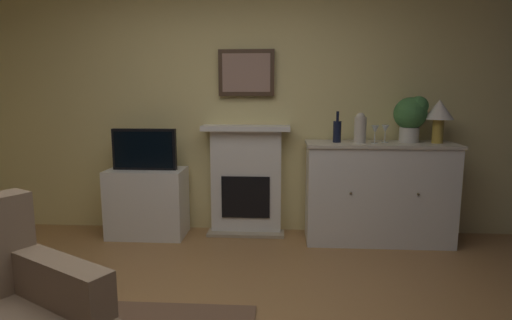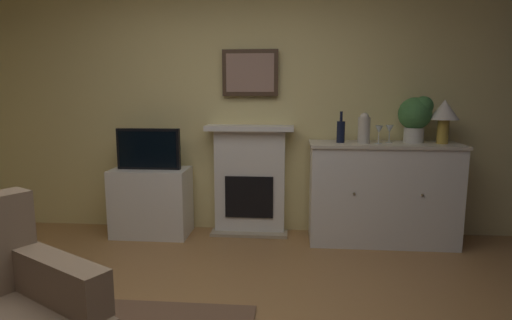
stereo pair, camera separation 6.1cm
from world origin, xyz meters
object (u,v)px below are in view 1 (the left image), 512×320
object	(u,v)px
fireplace_unit	(246,180)
framed_picture	(246,73)
tv_set	(144,149)
potted_plant_small	(411,115)
wine_bottle	(337,131)
table_lamp	(439,113)
wine_glass_left	(375,130)
vase_decorative	(360,128)
wine_glass_center	(385,129)
sideboard_cabinet	(378,192)
tv_cabinet	(147,203)

from	to	relation	value
fireplace_unit	framed_picture	distance (m)	1.06
tv_set	framed_picture	bearing A→B (deg)	13.31
potted_plant_small	wine_bottle	bearing A→B (deg)	-176.27
table_lamp	wine_glass_left	world-z (taller)	table_lamp
table_lamp	vase_decorative	distance (m)	0.73
fireplace_unit	wine_glass_left	bearing A→B (deg)	-10.77
wine_bottle	wine_glass_left	world-z (taller)	wine_bottle
wine_bottle	wine_glass_center	size ratio (longest dim) A/B	1.76
sideboard_cabinet	wine_bottle	world-z (taller)	wine_bottle
table_lamp	tv_set	world-z (taller)	table_lamp
sideboard_cabinet	wine_glass_center	world-z (taller)	wine_glass_center
fireplace_unit	wine_bottle	size ratio (longest dim) A/B	3.79
fireplace_unit	sideboard_cabinet	size ratio (longest dim) A/B	0.80
vase_decorative	tv_cabinet	distance (m)	2.18
wine_glass_center	tv_set	xyz separation A→B (m)	(-2.29, -0.03, -0.20)
table_lamp	potted_plant_small	size ratio (longest dim) A/B	0.93
fireplace_unit	framed_picture	size ratio (longest dim) A/B	2.00
wine_bottle	framed_picture	bearing A→B (deg)	165.70
sideboard_cabinet	vase_decorative	bearing A→B (deg)	-166.14
framed_picture	sideboard_cabinet	bearing A→B (deg)	-9.90
table_lamp	wine_glass_center	world-z (taller)	table_lamp
fireplace_unit	tv_set	world-z (taller)	fireplace_unit
fireplace_unit	potted_plant_small	bearing A→B (deg)	-4.85
wine_bottle	wine_glass_center	world-z (taller)	wine_bottle
vase_decorative	potted_plant_small	bearing A→B (deg)	11.19
fireplace_unit	vase_decorative	bearing A→B (deg)	-11.96
wine_glass_left	vase_decorative	xyz separation A→B (m)	(-0.14, 0.00, 0.02)
tv_cabinet	potted_plant_small	size ratio (longest dim) A/B	1.74
framed_picture	table_lamp	size ratio (longest dim) A/B	1.38
wine_glass_left	tv_set	distance (m)	2.19
wine_bottle	tv_set	xyz separation A→B (m)	(-1.85, -0.01, -0.19)
wine_bottle	wine_glass_left	distance (m)	0.34
framed_picture	tv_set	xyz separation A→B (m)	(-0.98, -0.23, -0.73)
sideboard_cabinet	wine_glass_center	xyz separation A→B (m)	(0.04, 0.02, 0.60)
wine_glass_center	tv_cabinet	distance (m)	2.41
tv_set	table_lamp	bearing A→B (deg)	0.17
fireplace_unit	framed_picture	world-z (taller)	framed_picture
framed_picture	wine_bottle	size ratio (longest dim) A/B	1.90
sideboard_cabinet	wine_glass_left	size ratio (longest dim) A/B	8.37
tv_set	wine_glass_left	bearing A→B (deg)	-1.17
framed_picture	wine_glass_left	world-z (taller)	framed_picture
wine_glass_left	sideboard_cabinet	bearing A→B (deg)	37.92
sideboard_cabinet	tv_cabinet	xyz separation A→B (m)	(-2.25, 0.02, -0.14)
vase_decorative	framed_picture	bearing A→B (deg)	165.75
table_lamp	wine_glass_left	distance (m)	0.60
vase_decorative	potted_plant_small	distance (m)	0.51
wine_glass_left	tv_cabinet	size ratio (longest dim) A/B	0.22
vase_decorative	fireplace_unit	bearing A→B (deg)	168.04
tv_cabinet	wine_glass_left	bearing A→B (deg)	-1.77
framed_picture	wine_glass_center	distance (m)	1.43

